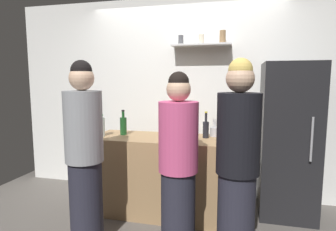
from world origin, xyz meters
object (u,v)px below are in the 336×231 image
object	(u,v)px
person_grey_hoodie	(85,156)
person_blonde	(237,168)
wine_bottle_dark_glass	(206,129)
water_bottle_plastic	(101,126)
wine_bottle_amber_glass	(231,129)
wine_bottle_green_glass	(123,125)
baking_pan	(180,136)
refrigerator	(288,140)
utensil_holder	(215,132)
person_pink_top	(178,167)

from	to	relation	value
person_grey_hoodie	person_blonde	world-z (taller)	person_grey_hoodie
wine_bottle_dark_glass	water_bottle_plastic	size ratio (longest dim) A/B	1.17
person_grey_hoodie	wine_bottle_amber_glass	bearing A→B (deg)	167.87
wine_bottle_green_glass	wine_bottle_amber_glass	world-z (taller)	wine_bottle_green_glass
baking_pan	person_grey_hoodie	size ratio (longest dim) A/B	0.20
baking_pan	person_blonde	world-z (taller)	person_blonde
refrigerator	person_grey_hoodie	size ratio (longest dim) A/B	1.01
wine_bottle_green_glass	wine_bottle_amber_glass	size ratio (longest dim) A/B	1.05
refrigerator	person_blonde	size ratio (longest dim) A/B	1.01
water_bottle_plastic	person_blonde	xyz separation A→B (m)	(1.53, -0.68, -0.16)
refrigerator	utensil_holder	bearing A→B (deg)	-171.87
wine_bottle_green_glass	wine_bottle_dark_glass	distance (m)	0.97
utensil_holder	person_grey_hoodie	size ratio (longest dim) A/B	0.13
utensil_holder	person_blonde	distance (m)	1.02
refrigerator	water_bottle_plastic	xyz separation A→B (m)	(-2.08, -0.42, 0.14)
refrigerator	wine_bottle_amber_glass	distance (m)	0.67
wine_bottle_dark_glass	water_bottle_plastic	world-z (taller)	wine_bottle_dark_glass
wine_bottle_amber_glass	person_blonde	distance (m)	0.91
water_bottle_plastic	person_pink_top	size ratio (longest dim) A/B	0.16
baking_pan	wine_bottle_dark_glass	xyz separation A→B (m)	(0.27, 0.10, 0.08)
person_pink_top	water_bottle_plastic	bearing A→B (deg)	-43.61
refrigerator	baking_pan	world-z (taller)	refrigerator
baking_pan	water_bottle_plastic	xyz separation A→B (m)	(-0.91, -0.09, 0.09)
water_bottle_plastic	wine_bottle_green_glass	bearing A→B (deg)	34.65
wine_bottle_amber_glass	person_grey_hoodie	bearing A→B (deg)	-144.89
refrigerator	person_pink_top	bearing A→B (deg)	-135.35
wine_bottle_green_glass	wine_bottle_dark_glass	size ratio (longest dim) A/B	0.99
baking_pan	wine_bottle_amber_glass	distance (m)	0.57
water_bottle_plastic	person_blonde	bearing A→B (deg)	-23.97
baking_pan	wine_bottle_green_glass	bearing A→B (deg)	175.47
baking_pan	person_grey_hoodie	world-z (taller)	person_grey_hoodie
person_grey_hoodie	person_blonde	size ratio (longest dim) A/B	1.00
person_grey_hoodie	person_blonde	xyz separation A→B (m)	(1.34, 0.01, -0.00)
wine_bottle_green_glass	baking_pan	bearing A→B (deg)	-4.53
refrigerator	person_blonde	xyz separation A→B (m)	(-0.55, -1.10, -0.02)
wine_bottle_green_glass	person_pink_top	xyz separation A→B (m)	(0.82, -0.76, -0.21)
refrigerator	baking_pan	distance (m)	1.22
wine_bottle_dark_glass	person_blonde	distance (m)	0.95
utensil_holder	wine_bottle_dark_glass	xyz separation A→B (m)	(-0.09, -0.11, 0.05)
baking_pan	water_bottle_plastic	world-z (taller)	water_bottle_plastic
wine_bottle_amber_glass	person_blonde	world-z (taller)	person_blonde
refrigerator	wine_bottle_dark_glass	world-z (taller)	refrigerator
person_pink_top	person_blonde	world-z (taller)	person_blonde
water_bottle_plastic	person_blonde	distance (m)	1.68
person_blonde	wine_bottle_amber_glass	bearing A→B (deg)	52.88
baking_pan	wine_bottle_amber_glass	size ratio (longest dim) A/B	1.22
person_pink_top	refrigerator	bearing A→B (deg)	-148.48
utensil_holder	person_blonde	bearing A→B (deg)	-75.30
person_pink_top	person_grey_hoodie	xyz separation A→B (m)	(-0.85, -0.08, 0.06)
refrigerator	person_pink_top	size ratio (longest dim) A/B	1.07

